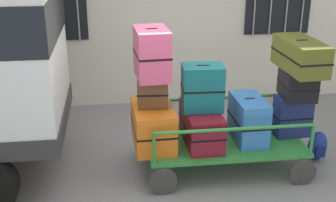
{
  "coord_description": "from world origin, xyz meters",
  "views": [
    {
      "loc": [
        -0.79,
        -5.3,
        3.12
      ],
      "look_at": [
        -0.12,
        -0.01,
        1.0
      ],
      "focal_mm": 47.68,
      "sensor_mm": 36.0,
      "label": 1
    }
  ],
  "objects_px": {
    "suitcase_left_middle": "(152,92)",
    "suitcase_midright_middle": "(298,84)",
    "suitcase_left_bottom": "(153,125)",
    "suitcase_midleft_middle": "(202,88)",
    "suitcase_midleft_bottom": "(201,125)",
    "suitcase_midright_bottom": "(292,116)",
    "suitcase_center_bottom": "(248,119)",
    "suitcase_left_top": "(152,53)",
    "suitcase_midright_top": "(300,55)",
    "luggage_cart": "(223,144)",
    "backpack": "(318,146)"
  },
  "relations": [
    {
      "from": "suitcase_midright_middle",
      "to": "suitcase_midleft_middle",
      "type": "bearing_deg",
      "value": -179.82
    },
    {
      "from": "suitcase_midleft_middle",
      "to": "suitcase_midright_top",
      "type": "bearing_deg",
      "value": 1.04
    },
    {
      "from": "suitcase_midleft_bottom",
      "to": "suitcase_center_bottom",
      "type": "distance_m",
      "value": 0.64
    },
    {
      "from": "luggage_cart",
      "to": "backpack",
      "type": "xyz_separation_m",
      "value": [
        1.36,
        -0.01,
        -0.12
      ]
    },
    {
      "from": "suitcase_midleft_middle",
      "to": "backpack",
      "type": "relative_size",
      "value": 1.36
    },
    {
      "from": "suitcase_left_top",
      "to": "suitcase_center_bottom",
      "type": "relative_size",
      "value": 0.9
    },
    {
      "from": "luggage_cart",
      "to": "suitcase_center_bottom",
      "type": "xyz_separation_m",
      "value": [
        0.32,
        -0.03,
        0.36
      ]
    },
    {
      "from": "suitcase_left_top",
      "to": "suitcase_midleft_middle",
      "type": "bearing_deg",
      "value": -4.74
    },
    {
      "from": "suitcase_left_bottom",
      "to": "suitcase_midleft_bottom",
      "type": "distance_m",
      "value": 0.64
    },
    {
      "from": "suitcase_center_bottom",
      "to": "suitcase_midright_bottom",
      "type": "distance_m",
      "value": 0.64
    },
    {
      "from": "luggage_cart",
      "to": "suitcase_midleft_middle",
      "type": "xyz_separation_m",
      "value": [
        -0.32,
        -0.02,
        0.84
      ]
    },
    {
      "from": "suitcase_left_top",
      "to": "suitcase_midleft_middle",
      "type": "height_order",
      "value": "suitcase_left_top"
    },
    {
      "from": "suitcase_midleft_bottom",
      "to": "suitcase_midright_top",
      "type": "bearing_deg",
      "value": 0.58
    },
    {
      "from": "suitcase_center_bottom",
      "to": "luggage_cart",
      "type": "bearing_deg",
      "value": 175.52
    },
    {
      "from": "suitcase_left_middle",
      "to": "suitcase_midleft_bottom",
      "type": "relative_size",
      "value": 0.44
    },
    {
      "from": "luggage_cart",
      "to": "suitcase_midleft_middle",
      "type": "distance_m",
      "value": 0.9
    },
    {
      "from": "suitcase_left_bottom",
      "to": "suitcase_midright_top",
      "type": "bearing_deg",
      "value": 0.25
    },
    {
      "from": "suitcase_center_bottom",
      "to": "backpack",
      "type": "xyz_separation_m",
      "value": [
        1.04,
        0.01,
        -0.48
      ]
    },
    {
      "from": "suitcase_left_top",
      "to": "suitcase_center_bottom",
      "type": "bearing_deg",
      "value": -2.49
    },
    {
      "from": "suitcase_left_middle",
      "to": "suitcase_left_top",
      "type": "xyz_separation_m",
      "value": [
        0.0,
        0.01,
        0.5
      ]
    },
    {
      "from": "luggage_cart",
      "to": "suitcase_midright_middle",
      "type": "relative_size",
      "value": 3.86
    },
    {
      "from": "suitcase_midleft_middle",
      "to": "suitcase_midright_middle",
      "type": "xyz_separation_m",
      "value": [
        1.28,
        0.0,
        -0.01
      ]
    },
    {
      "from": "suitcase_midleft_bottom",
      "to": "suitcase_midright_top",
      "type": "distance_m",
      "value": 1.57
    },
    {
      "from": "luggage_cart",
      "to": "suitcase_midright_top",
      "type": "relative_size",
      "value": 2.26
    },
    {
      "from": "suitcase_left_middle",
      "to": "suitcase_midright_middle",
      "type": "bearing_deg",
      "value": -1.21
    },
    {
      "from": "suitcase_left_middle",
      "to": "suitcase_midright_bottom",
      "type": "height_order",
      "value": "suitcase_left_middle"
    },
    {
      "from": "suitcase_left_bottom",
      "to": "suitcase_midleft_middle",
      "type": "relative_size",
      "value": 1.48
    },
    {
      "from": "suitcase_left_top",
      "to": "suitcase_midleft_bottom",
      "type": "bearing_deg",
      "value": -3.83
    },
    {
      "from": "suitcase_midleft_bottom",
      "to": "suitcase_midleft_middle",
      "type": "height_order",
      "value": "suitcase_midleft_middle"
    },
    {
      "from": "luggage_cart",
      "to": "suitcase_midright_top",
      "type": "height_order",
      "value": "suitcase_midright_top"
    },
    {
      "from": "suitcase_midleft_bottom",
      "to": "suitcase_midright_bottom",
      "type": "bearing_deg",
      "value": 2.13
    },
    {
      "from": "suitcase_left_bottom",
      "to": "suitcase_midleft_middle",
      "type": "bearing_deg",
      "value": -1.32
    },
    {
      "from": "suitcase_midleft_bottom",
      "to": "backpack",
      "type": "relative_size",
      "value": 2.16
    },
    {
      "from": "suitcase_left_middle",
      "to": "suitcase_center_bottom",
      "type": "height_order",
      "value": "suitcase_left_middle"
    },
    {
      "from": "suitcase_left_middle",
      "to": "suitcase_left_top",
      "type": "height_order",
      "value": "suitcase_left_top"
    },
    {
      "from": "suitcase_midright_bottom",
      "to": "suitcase_midright_top",
      "type": "xyz_separation_m",
      "value": [
        -0.0,
        -0.03,
        0.86
      ]
    },
    {
      "from": "suitcase_center_bottom",
      "to": "suitcase_midright_middle",
      "type": "distance_m",
      "value": 0.79
    },
    {
      "from": "luggage_cart",
      "to": "suitcase_midright_middle",
      "type": "bearing_deg",
      "value": -1.1
    },
    {
      "from": "suitcase_left_middle",
      "to": "suitcase_midleft_middle",
      "type": "relative_size",
      "value": 0.7
    },
    {
      "from": "suitcase_left_top",
      "to": "suitcase_midright_middle",
      "type": "bearing_deg",
      "value": -1.46
    },
    {
      "from": "suitcase_midright_bottom",
      "to": "suitcase_left_middle",
      "type": "bearing_deg",
      "value": -179.61
    },
    {
      "from": "suitcase_left_top",
      "to": "suitcase_midleft_bottom",
      "type": "height_order",
      "value": "suitcase_left_top"
    },
    {
      "from": "suitcase_midright_middle",
      "to": "luggage_cart",
      "type": "bearing_deg",
      "value": 178.9
    },
    {
      "from": "suitcase_left_bottom",
      "to": "suitcase_midright_top",
      "type": "xyz_separation_m",
      "value": [
        1.92,
        0.01,
        0.88
      ]
    },
    {
      "from": "suitcase_midleft_bottom",
      "to": "suitcase_midright_middle",
      "type": "xyz_separation_m",
      "value": [
        1.28,
        -0.01,
        0.53
      ]
    },
    {
      "from": "suitcase_left_bottom",
      "to": "suitcase_midright_top",
      "type": "relative_size",
      "value": 0.93
    },
    {
      "from": "suitcase_center_bottom",
      "to": "suitcase_midright_middle",
      "type": "height_order",
      "value": "suitcase_midright_middle"
    },
    {
      "from": "suitcase_center_bottom",
      "to": "suitcase_midright_bottom",
      "type": "bearing_deg",
      "value": 5.39
    },
    {
      "from": "suitcase_midleft_bottom",
      "to": "suitcase_midright_top",
      "type": "xyz_separation_m",
      "value": [
        1.28,
        0.01,
        0.91
      ]
    },
    {
      "from": "suitcase_left_bottom",
      "to": "suitcase_midleft_bottom",
      "type": "relative_size",
      "value": 0.93
    }
  ]
}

